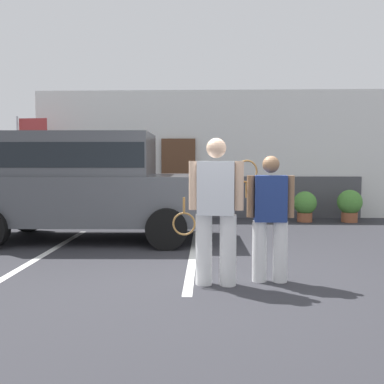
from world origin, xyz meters
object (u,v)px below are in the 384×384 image
object	(u,v)px
potted_plant_by_porch	(305,205)
potted_plant_secondary	(350,204)
parked_suv	(84,181)
flag_pole	(26,148)
tennis_player_woman	(270,216)
tennis_player_man	(216,210)

from	to	relation	value
potted_plant_by_porch	potted_plant_secondary	size ratio (longest dim) A/B	0.95
parked_suv	flag_pole	world-z (taller)	flag_pole
tennis_player_woman	potted_plant_secondary	size ratio (longest dim) A/B	1.99
parked_suv	potted_plant_by_porch	world-z (taller)	parked_suv
flag_pole	parked_suv	bearing A→B (deg)	-49.87
potted_plant_secondary	parked_suv	bearing A→B (deg)	-156.41
parked_suv	potted_plant_secondary	size ratio (longest dim) A/B	5.79
tennis_player_man	tennis_player_woman	distance (m)	0.71
potted_plant_by_porch	flag_pole	distance (m)	7.16
tennis_player_man	tennis_player_woman	xyz separation A→B (m)	(0.69, 0.17, -0.10)
parked_suv	potted_plant_secondary	bearing A→B (deg)	22.25
potted_plant_by_porch	flag_pole	world-z (taller)	flag_pole
potted_plant_by_porch	potted_plant_secondary	distance (m)	1.10
potted_plant_secondary	flag_pole	size ratio (longest dim) A/B	0.30
parked_suv	tennis_player_man	distance (m)	3.91
tennis_player_woman	flag_pole	bearing A→B (deg)	-43.24
tennis_player_woman	potted_plant_by_porch	xyz separation A→B (m)	(1.64, 5.44, -0.42)
potted_plant_secondary	flag_pole	distance (m)	8.23
tennis_player_woman	flag_pole	distance (m)	7.73
tennis_player_woman	flag_pole	world-z (taller)	flag_pole
parked_suv	tennis_player_man	bearing A→B (deg)	-51.90
parked_suv	potted_plant_by_porch	xyz separation A→B (m)	(4.81, 2.59, -0.72)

